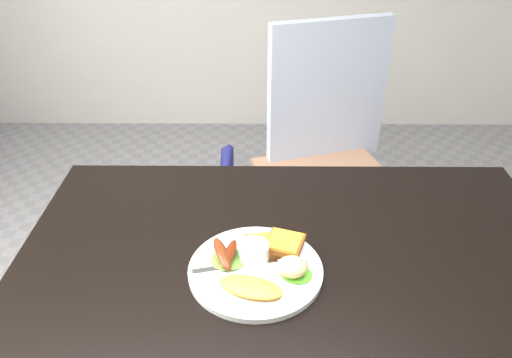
# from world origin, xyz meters

# --- Properties ---
(dining_table) EXTENTS (1.20, 0.80, 0.04)m
(dining_table) POSITION_xyz_m (0.00, 0.00, 0.73)
(dining_table) COLOR black
(dining_table) RESTS_ON ground
(dining_chair) EXTENTS (0.59, 0.59, 0.06)m
(dining_chair) POSITION_xyz_m (0.18, 0.77, 0.45)
(dining_chair) COLOR #9E7156
(dining_chair) RESTS_ON ground
(person) EXTENTS (0.59, 0.47, 1.42)m
(person) POSITION_xyz_m (-0.32, 0.71, 0.71)
(person) COLOR navy
(person) RESTS_ON ground
(plate) EXTENTS (0.28, 0.28, 0.01)m
(plate) POSITION_xyz_m (-0.08, -0.03, 0.76)
(plate) COLOR white
(plate) RESTS_ON dining_table
(lettuce_left) EXTENTS (0.10, 0.09, 0.01)m
(lettuce_left) POSITION_xyz_m (-0.14, -0.01, 0.77)
(lettuce_left) COLOR #38861A
(lettuce_left) RESTS_ON plate
(lettuce_right) EXTENTS (0.08, 0.08, 0.01)m
(lettuce_right) POSITION_xyz_m (-0.00, -0.05, 0.77)
(lettuce_right) COLOR #50A320
(lettuce_right) RESTS_ON plate
(omelette) EXTENTS (0.14, 0.10, 0.02)m
(omelette) POSITION_xyz_m (-0.09, -0.10, 0.77)
(omelette) COLOR gold
(omelette) RESTS_ON plate
(sausage_a) EXTENTS (0.06, 0.11, 0.03)m
(sausage_a) POSITION_xyz_m (-0.15, -0.01, 0.78)
(sausage_a) COLOR maroon
(sausage_a) RESTS_ON lettuce_left
(sausage_b) EXTENTS (0.04, 0.09, 0.02)m
(sausage_b) POSITION_xyz_m (-0.14, -0.01, 0.78)
(sausage_b) COLOR #5D170F
(sausage_b) RESTS_ON lettuce_left
(ramekin) EXTENTS (0.08, 0.08, 0.04)m
(ramekin) POSITION_xyz_m (-0.09, -0.00, 0.78)
(ramekin) COLOR white
(ramekin) RESTS_ON plate
(toast_a) EXTENTS (0.09, 0.09, 0.01)m
(toast_a) POSITION_xyz_m (-0.06, 0.03, 0.77)
(toast_a) COLOR brown
(toast_a) RESTS_ON plate
(toast_b) EXTENTS (0.10, 0.10, 0.01)m
(toast_b) POSITION_xyz_m (-0.02, 0.03, 0.78)
(toast_b) COLOR #8D5B1C
(toast_b) RESTS_ON toast_a
(potato_salad) EXTENTS (0.07, 0.06, 0.03)m
(potato_salad) POSITION_xyz_m (-0.01, -0.05, 0.79)
(potato_salad) COLOR beige
(potato_salad) RESTS_ON lettuce_right
(fork) EXTENTS (0.18, 0.05, 0.00)m
(fork) POSITION_xyz_m (-0.13, -0.03, 0.76)
(fork) COLOR #ADAFB7
(fork) RESTS_ON plate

